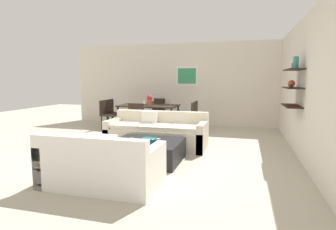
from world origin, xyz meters
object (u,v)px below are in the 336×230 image
(wine_glass_right_far, at_px, (171,102))
(centerpiece_vase, at_px, (149,100))
(dining_table, at_px, (149,107))
(dining_chair_head, at_px, (158,110))
(wine_glass_head, at_px, (153,100))
(dining_chair_left_far, at_px, (113,111))
(dining_chair_right_far, at_px, (192,114))
(loveseat_white, at_px, (102,166))
(candle_jar, at_px, (158,140))
(dining_chair_right_near, at_px, (189,115))
(decorative_bowl, at_px, (149,140))
(dining_chair_left_near, at_px, (107,113))
(sofa_beige, at_px, (157,134))
(apple_on_coffee_table, at_px, (131,139))
(wine_glass_foot, at_px, (144,102))
(wine_glass_left_near, at_px, (127,101))
(dining_chair_foot, at_px, (138,117))
(coffee_table, at_px, (147,151))

(wine_glass_right_far, relative_size, centerpiece_vase, 0.52)
(dining_table, distance_m, wine_glass_right_far, 0.69)
(dining_chair_head, relative_size, wine_glass_head, 5.23)
(dining_chair_left_far, distance_m, dining_chair_right_far, 2.57)
(loveseat_white, relative_size, candle_jar, 21.99)
(dining_chair_right_near, bearing_deg, decorative_bowl, -93.34)
(dining_chair_left_near, xyz_separation_m, dining_chair_right_far, (2.57, 0.43, 0.00))
(dining_chair_head, bearing_deg, sofa_beige, -72.52)
(apple_on_coffee_table, relative_size, dining_chair_left_far, 0.09)
(loveseat_white, bearing_deg, wine_glass_foot, 102.11)
(wine_glass_foot, bearing_deg, dining_table, 90.00)
(decorative_bowl, xyz_separation_m, wine_glass_right_far, (-0.46, 3.24, 0.44))
(apple_on_coffee_table, relative_size, centerpiece_vase, 0.26)
(loveseat_white, bearing_deg, dining_chair_left_far, 114.91)
(decorative_bowl, xyz_separation_m, dining_chair_left_near, (-2.40, 2.91, 0.09))
(wine_glass_head, xyz_separation_m, wine_glass_left_near, (-0.66, -0.53, 0.00))
(candle_jar, xyz_separation_m, wine_glass_head, (-1.29, 3.52, 0.46))
(dining_chair_foot, bearing_deg, dining_chair_left_far, 139.63)
(apple_on_coffee_table, distance_m, dining_chair_foot, 2.46)
(wine_glass_foot, bearing_deg, wine_glass_right_far, 38.81)
(dining_chair_left_far, relative_size, dining_chair_foot, 1.00)
(sofa_beige, bearing_deg, dining_chair_right_far, 80.04)
(dining_table, xyz_separation_m, wine_glass_foot, (-0.00, -0.41, 0.18))
(loveseat_white, distance_m, decorative_bowl, 1.30)
(dining_chair_head, bearing_deg, dining_table, -90.00)
(candle_jar, bearing_deg, coffee_table, 173.42)
(decorative_bowl, xyz_separation_m, dining_chair_right_far, (0.17, 3.33, 0.09))
(dining_chair_left_far, xyz_separation_m, wine_glass_head, (1.28, 0.20, 0.36))
(decorative_bowl, relative_size, dining_chair_left_far, 0.34)
(dining_chair_left_far, xyz_separation_m, wine_glass_foot, (1.28, -0.63, 0.36))
(dining_chair_head, xyz_separation_m, wine_glass_head, (-0.00, -0.47, 0.36))
(centerpiece_vase, bearing_deg, sofa_beige, -66.18)
(dining_chair_left_far, xyz_separation_m, wine_glass_left_near, (0.63, -0.33, 0.37))
(wine_glass_head, bearing_deg, dining_chair_left_near, -154.04)
(dining_chair_foot, relative_size, wine_glass_head, 5.23)
(dining_table, height_order, dining_chair_left_far, dining_chair_left_far)
(sofa_beige, bearing_deg, decorative_bowl, -79.34)
(centerpiece_vase, bearing_deg, dining_chair_head, 91.54)
(dining_chair_head, bearing_deg, wine_glass_foot, -90.00)
(loveseat_white, distance_m, coffee_table, 1.34)
(dining_chair_left_far, xyz_separation_m, dining_chair_left_near, (0.00, -0.43, 0.00))
(apple_on_coffee_table, distance_m, centerpiece_vase, 3.34)
(dining_chair_head, bearing_deg, dining_chair_left_far, -152.57)
(dining_chair_left_far, distance_m, centerpiece_vase, 1.38)
(candle_jar, xyz_separation_m, dining_chair_left_near, (-2.58, 2.89, 0.09))
(dining_chair_left_near, bearing_deg, wine_glass_foot, -8.85)
(apple_on_coffee_table, distance_m, dining_chair_right_near, 3.03)
(dining_chair_foot, distance_m, wine_glass_foot, 0.59)
(dining_chair_head, distance_m, wine_glass_right_far, 1.07)
(decorative_bowl, distance_m, dining_chair_right_far, 3.34)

